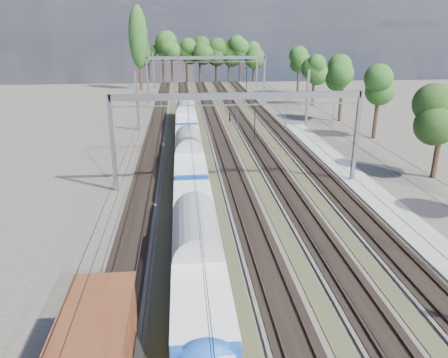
{
  "coord_description": "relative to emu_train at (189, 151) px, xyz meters",
  "views": [
    {
      "loc": [
        -5.15,
        -9.37,
        14.82
      ],
      "look_at": [
        -1.84,
        24.29,
        2.8
      ],
      "focal_mm": 35.0,
      "sensor_mm": 36.0,
      "label": 1
    }
  ],
  "objects": [
    {
      "name": "signal_near",
      "position": [
        9.05,
        13.01,
        0.76
      ],
      "size": [
        0.32,
        0.3,
        5.14
      ],
      "rotation": [
        0.0,
        0.0,
        0.05
      ],
      "color": "black",
      "rests_on": "ground"
    },
    {
      "name": "worker",
      "position": [
        7.05,
        24.83,
        -1.71
      ],
      "size": [
        0.46,
        0.63,
        1.57
      ],
      "primitive_type": "imported",
      "rotation": [
        0.0,
        0.0,
        1.41
      ],
      "color": "black",
      "rests_on": "ground"
    },
    {
      "name": "catenary",
      "position": [
        4.83,
        18.51,
        3.9
      ],
      "size": [
        25.65,
        130.0,
        9.0
      ],
      "color": "slate",
      "rests_on": "ground"
    },
    {
      "name": "tree_belt",
      "position": [
        10.72,
        61.92,
        5.79
      ],
      "size": [
        39.02,
        99.94,
        12.27
      ],
      "color": "black",
      "rests_on": "ground"
    },
    {
      "name": "platform",
      "position": [
        16.5,
        -14.17,
        -2.35
      ],
      "size": [
        3.0,
        70.0,
        0.3
      ],
      "primitive_type": "cube",
      "color": "gray",
      "rests_on": "ground"
    },
    {
      "name": "track_bed",
      "position": [
        4.5,
        10.83,
        -2.4
      ],
      "size": [
        21.0,
        130.0,
        0.34
      ],
      "color": "#47423A",
      "rests_on": "ground"
    },
    {
      "name": "poplar",
      "position": [
        -10.0,
        63.83,
        9.39
      ],
      "size": [
        4.4,
        4.4,
        19.04
      ],
      "color": "black",
      "rests_on": "ground"
    },
    {
      "name": "emu_train",
      "position": [
        0.0,
        0.0,
        0.0
      ],
      "size": [
        2.9,
        61.39,
        4.24
      ],
      "color": "black",
      "rests_on": "ground"
    },
    {
      "name": "signal_far",
      "position": [
        14.07,
        54.48,
        1.44
      ],
      "size": [
        0.44,
        0.41,
        6.23
      ],
      "rotation": [
        0.0,
        0.0,
        0.39
      ],
      "color": "black",
      "rests_on": "ground"
    }
  ]
}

